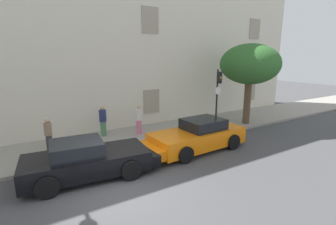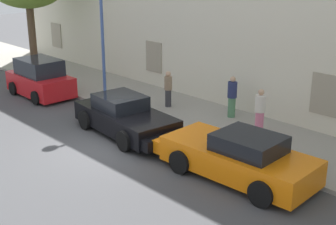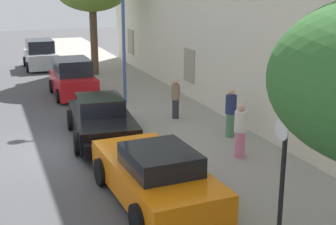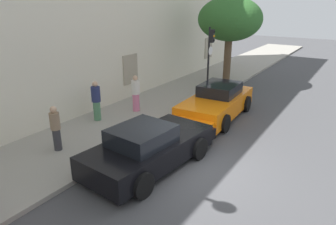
{
  "view_description": "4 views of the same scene",
  "coord_description": "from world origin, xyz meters",
  "px_view_note": "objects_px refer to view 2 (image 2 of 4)",
  "views": [
    {
      "loc": [
        -2.36,
        -7.43,
        4.32
      ],
      "look_at": [
        3.23,
        1.9,
        1.85
      ],
      "focal_mm": 26.0,
      "sensor_mm": 36.0,
      "label": 1
    },
    {
      "loc": [
        12.13,
        -8.78,
        6.25
      ],
      "look_at": [
        0.89,
        1.94,
        1.03
      ],
      "focal_mm": 49.49,
      "sensor_mm": 36.0,
      "label": 2
    },
    {
      "loc": [
        14.64,
        -2.21,
        5.25
      ],
      "look_at": [
        2.94,
        2.29,
        1.76
      ],
      "focal_mm": 50.59,
      "sensor_mm": 36.0,
      "label": 3
    },
    {
      "loc": [
        -7.56,
        -3.91,
        4.89
      ],
      "look_at": [
        0.81,
        1.47,
        1.3
      ],
      "focal_mm": 33.12,
      "sensor_mm": 36.0,
      "label": 4
    }
  ],
  "objects_px": {
    "sportscar_red_lead": "(128,118)",
    "pedestrian_bystander": "(260,111)",
    "street_lamp": "(93,8)",
    "sportscar_yellow_flank": "(233,156)",
    "hatchback_parked": "(40,79)",
    "pedestrian_strolling": "(168,89)",
    "pedestrian_admiring": "(232,97)"
  },
  "relations": [
    {
      "from": "sportscar_red_lead",
      "to": "pedestrian_bystander",
      "type": "xyz_separation_m",
      "value": [
        3.43,
        3.37,
        0.34
      ]
    },
    {
      "from": "sportscar_red_lead",
      "to": "pedestrian_bystander",
      "type": "relative_size",
      "value": 2.98
    },
    {
      "from": "sportscar_red_lead",
      "to": "street_lamp",
      "type": "distance_m",
      "value": 5.66
    },
    {
      "from": "sportscar_yellow_flank",
      "to": "sportscar_red_lead",
      "type": "bearing_deg",
      "value": -178.71
    },
    {
      "from": "sportscar_yellow_flank",
      "to": "hatchback_parked",
      "type": "distance_m",
      "value": 11.63
    },
    {
      "from": "sportscar_yellow_flank",
      "to": "pedestrian_strolling",
      "type": "bearing_deg",
      "value": 153.14
    },
    {
      "from": "sportscar_red_lead",
      "to": "pedestrian_admiring",
      "type": "xyz_separation_m",
      "value": [
        1.62,
        4.02,
        0.36
      ]
    },
    {
      "from": "street_lamp",
      "to": "sportscar_yellow_flank",
      "type": "bearing_deg",
      "value": -9.2
    },
    {
      "from": "hatchback_parked",
      "to": "pedestrian_bystander",
      "type": "distance_m",
      "value": 10.7
    },
    {
      "from": "pedestrian_admiring",
      "to": "pedestrian_strolling",
      "type": "relative_size",
      "value": 1.08
    },
    {
      "from": "pedestrian_bystander",
      "to": "sportscar_yellow_flank",
      "type": "bearing_deg",
      "value": -66.66
    },
    {
      "from": "hatchback_parked",
      "to": "pedestrian_bystander",
      "type": "relative_size",
      "value": 2.18
    },
    {
      "from": "sportscar_yellow_flank",
      "to": "pedestrian_bystander",
      "type": "height_order",
      "value": "pedestrian_bystander"
    },
    {
      "from": "sportscar_yellow_flank",
      "to": "pedestrian_bystander",
      "type": "distance_m",
      "value": 3.57
    },
    {
      "from": "sportscar_red_lead",
      "to": "sportscar_yellow_flank",
      "type": "xyz_separation_m",
      "value": [
        4.84,
        0.11,
        0.02
      ]
    },
    {
      "from": "sportscar_red_lead",
      "to": "pedestrian_bystander",
      "type": "bearing_deg",
      "value": 44.48
    },
    {
      "from": "sportscar_red_lead",
      "to": "street_lamp",
      "type": "bearing_deg",
      "value": 159.2
    },
    {
      "from": "pedestrian_bystander",
      "to": "pedestrian_strolling",
      "type": "bearing_deg",
      "value": -176.98
    },
    {
      "from": "street_lamp",
      "to": "pedestrian_strolling",
      "type": "distance_m",
      "value": 4.69
    },
    {
      "from": "sportscar_yellow_flank",
      "to": "pedestrian_admiring",
      "type": "relative_size",
      "value": 3.06
    },
    {
      "from": "pedestrian_bystander",
      "to": "street_lamp",
      "type": "bearing_deg",
      "value": -166.46
    },
    {
      "from": "pedestrian_strolling",
      "to": "pedestrian_bystander",
      "type": "xyz_separation_m",
      "value": [
        4.56,
        0.24,
        0.04
      ]
    },
    {
      "from": "pedestrian_admiring",
      "to": "sportscar_yellow_flank",
      "type": "bearing_deg",
      "value": -50.55
    },
    {
      "from": "sportscar_yellow_flank",
      "to": "street_lamp",
      "type": "bearing_deg",
      "value": 170.8
    },
    {
      "from": "sportscar_red_lead",
      "to": "hatchback_parked",
      "type": "height_order",
      "value": "hatchback_parked"
    },
    {
      "from": "street_lamp",
      "to": "sportscar_red_lead",
      "type": "bearing_deg",
      "value": -20.8
    },
    {
      "from": "hatchback_parked",
      "to": "pedestrian_strolling",
      "type": "xyz_separation_m",
      "value": [
        5.66,
        2.92,
        0.12
      ]
    },
    {
      "from": "pedestrian_strolling",
      "to": "sportscar_yellow_flank",
      "type": "bearing_deg",
      "value": -26.86
    },
    {
      "from": "street_lamp",
      "to": "pedestrian_admiring",
      "type": "xyz_separation_m",
      "value": [
        5.72,
        2.46,
        -3.21
      ]
    },
    {
      "from": "street_lamp",
      "to": "pedestrian_strolling",
      "type": "relative_size",
      "value": 3.81
    },
    {
      "from": "sportscar_yellow_flank",
      "to": "pedestrian_admiring",
      "type": "xyz_separation_m",
      "value": [
        -3.22,
        3.91,
        0.34
      ]
    },
    {
      "from": "sportscar_red_lead",
      "to": "sportscar_yellow_flank",
      "type": "bearing_deg",
      "value": 1.29
    }
  ]
}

